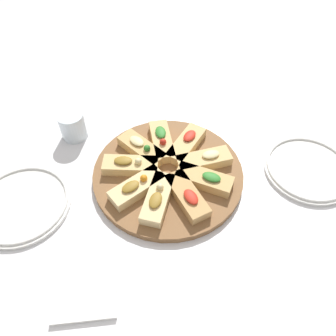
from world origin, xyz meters
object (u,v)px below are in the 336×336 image
Objects in this scene: plate_left at (22,204)px; plate_right at (308,169)px; water_glass at (73,126)px; napkin_stack at (85,293)px; serving_board at (168,174)px.

plate_right is (0.75, 0.18, 0.00)m from plate_left.
water_glass is 0.49m from napkin_stack.
water_glass is (0.07, 0.26, 0.03)m from plate_left.
napkin_stack is (-0.15, -0.34, -0.00)m from serving_board.
plate_right is 1.81× the size of napkin_stack.
plate_left is 0.30m from napkin_stack.
water_glass is (-0.29, 0.13, 0.03)m from serving_board.
water_glass is (-0.68, 0.08, 0.03)m from plate_right.
water_glass reaches higher than napkin_stack.
water_glass reaches higher than serving_board.
serving_board reaches higher than napkin_stack.
serving_board is at bearing 19.52° from plate_left.
serving_board is 0.39m from plate_left.
plate_right is 0.66m from napkin_stack.
napkin_stack is at bearing -144.16° from plate_right.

